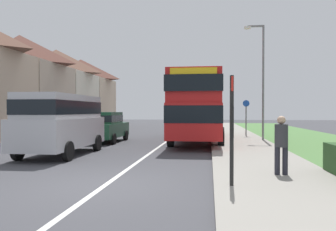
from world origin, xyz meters
TOP-DOWN VIEW (x-y plane):
  - ground_plane at (0.00, 0.00)m, footprint 120.00×120.00m
  - lane_marking_centre at (0.00, 8.00)m, footprint 0.14×60.00m
  - pavement_near_side at (4.20, 6.00)m, footprint 3.20×68.00m
  - double_decker_bus at (1.82, 11.86)m, footprint 2.80×10.89m
  - parked_van_silver at (-3.46, 5.17)m, footprint 2.11×5.08m
  - parked_car_dark_green at (-3.46, 10.82)m, footprint 1.93×4.26m
  - pedestrian_at_stop at (4.38, 1.30)m, footprint 0.34×0.34m
  - bus_stop_sign at (3.00, -0.16)m, footprint 0.09×0.52m
  - cycle_route_sign at (4.94, 15.19)m, footprint 0.44×0.08m
  - street_lamp_mid at (5.47, 12.13)m, footprint 1.14×0.20m
  - house_terrace_far_side at (-12.39, 20.25)m, footprint 6.65×25.30m

SIDE VIEW (x-z plane):
  - ground_plane at x=0.00m, z-range 0.00..0.00m
  - lane_marking_centre at x=0.00m, z-range 0.00..0.01m
  - pavement_near_side at x=4.20m, z-range 0.00..0.12m
  - parked_car_dark_green at x=-3.46m, z-range 0.08..1.81m
  - pedestrian_at_stop at x=4.38m, z-range 0.14..1.81m
  - cycle_route_sign at x=4.94m, z-range 0.17..2.69m
  - parked_van_silver at x=-3.46m, z-range 0.22..2.66m
  - bus_stop_sign at x=3.00m, z-range 0.24..2.84m
  - double_decker_bus at x=1.82m, z-range 0.29..3.99m
  - house_terrace_far_side at x=-12.39m, z-range 0.00..7.79m
  - street_lamp_mid at x=5.47m, z-range 0.54..7.29m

